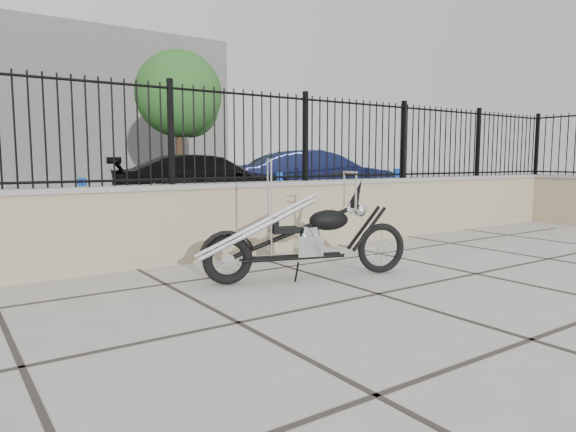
# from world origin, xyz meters

# --- Properties ---
(ground_plane) EXTENTS (90.00, 90.00, 0.00)m
(ground_plane) POSITION_xyz_m (0.00, 0.00, 0.00)
(ground_plane) COLOR #99968E
(ground_plane) RESTS_ON ground
(parking_lot) EXTENTS (30.00, 30.00, 0.00)m
(parking_lot) POSITION_xyz_m (0.00, 12.50, 0.00)
(parking_lot) COLOR black
(parking_lot) RESTS_ON ground
(retaining_wall) EXTENTS (14.00, 0.36, 0.96)m
(retaining_wall) POSITION_xyz_m (0.00, 2.50, 0.48)
(retaining_wall) COLOR gray
(retaining_wall) RESTS_ON ground_plane
(iron_fence) EXTENTS (14.00, 0.08, 1.20)m
(iron_fence) POSITION_xyz_m (0.00, 2.50, 1.56)
(iron_fence) COLOR black
(iron_fence) RESTS_ON retaining_wall
(background_building) EXTENTS (22.00, 6.00, 8.00)m
(background_building) POSITION_xyz_m (0.00, 26.50, 4.00)
(background_building) COLOR beige
(background_building) RESTS_ON ground_plane
(chopper_motorcycle) EXTENTS (2.16, 0.99, 1.29)m
(chopper_motorcycle) POSITION_xyz_m (-0.20, 0.90, 0.64)
(chopper_motorcycle) COLOR black
(chopper_motorcycle) RESTS_ON ground_plane
(car_black) EXTENTS (5.11, 3.17, 1.38)m
(car_black) POSITION_xyz_m (2.20, 7.97, 0.69)
(car_black) COLOR black
(car_black) RESTS_ON parking_lot
(car_blue) EXTENTS (4.84, 2.92, 1.51)m
(car_blue) POSITION_xyz_m (5.31, 7.75, 0.75)
(car_blue) COLOR black
(car_blue) RESTS_ON parking_lot
(bollard_a) EXTENTS (0.14, 0.14, 1.00)m
(bollard_a) POSITION_xyz_m (-1.65, 4.18, 0.50)
(bollard_a) COLOR #0B42AB
(bollard_a) RESTS_ON ground_plane
(bollard_b) EXTENTS (0.14, 0.14, 1.02)m
(bollard_b) POSITION_xyz_m (2.09, 4.77, 0.51)
(bollard_b) COLOR blue
(bollard_b) RESTS_ON ground_plane
(bollard_c) EXTENTS (0.15, 0.15, 1.07)m
(bollard_c) POSITION_xyz_m (5.22, 4.71, 0.53)
(bollard_c) COLOR blue
(bollard_c) RESTS_ON ground_plane
(tree_right) EXTENTS (3.38, 3.38, 5.71)m
(tree_right) POSITION_xyz_m (4.81, 15.98, 4.00)
(tree_right) COLOR #382619
(tree_right) RESTS_ON ground_plane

